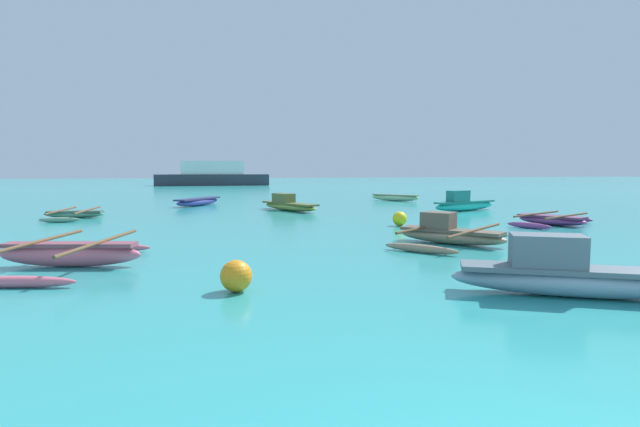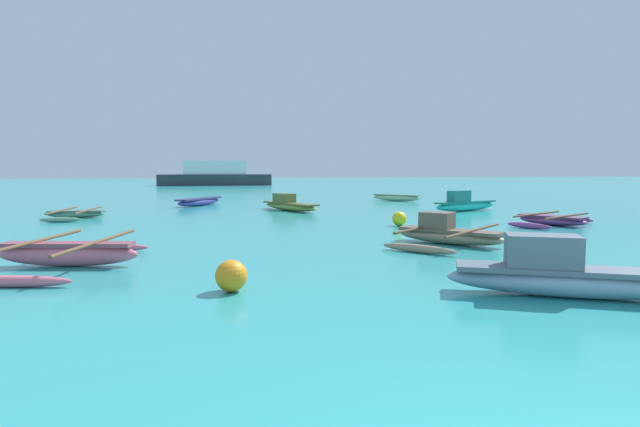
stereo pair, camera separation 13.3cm
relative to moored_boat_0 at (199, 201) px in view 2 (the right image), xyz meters
name	(u,v)px [view 2 (the right image)]	position (x,y,z in m)	size (l,w,h in m)	color
moored_boat_0	(199,201)	(0.00, 0.00, 0.00)	(2.71, 3.61, 0.42)	#3F3D92
moored_boat_1	(569,275)	(5.46, -21.55, 0.10)	(3.70, 2.41, 0.95)	#84A1B5
moored_boat_2	(552,220)	(12.11, -12.86, -0.05)	(3.83, 2.94, 0.39)	#8F3C7F
moored_boat_3	(396,197)	(12.04, 1.27, 0.00)	(2.47, 2.86, 0.41)	#BCE3A4
moored_boat_4	(76,214)	(-4.91, -5.91, -0.07)	(2.27, 3.96, 0.35)	gray
moored_boat_5	(68,254)	(-2.62, -17.07, 0.02)	(2.86, 4.20, 0.54)	#E7687D
moored_boat_6	(465,204)	(12.22, -6.69, 0.11)	(4.00, 1.98, 0.98)	#22C9B7
moored_boat_7	(289,205)	(4.19, -4.39, 0.05)	(2.35, 4.07, 0.81)	#93A143
moored_boat_8	(448,234)	(6.34, -16.07, 0.04)	(4.15, 3.85, 0.82)	#A08062
mooring_buoy_0	(231,276)	(0.45, -20.00, 0.02)	(0.51, 0.51, 0.51)	orange
mooring_buoy_1	(399,219)	(6.75, -11.84, 0.02)	(0.50, 0.50, 0.50)	yellow
distant_ferry	(215,176)	(2.02, 36.26, 1.01)	(13.88, 3.05, 3.05)	#2D333D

